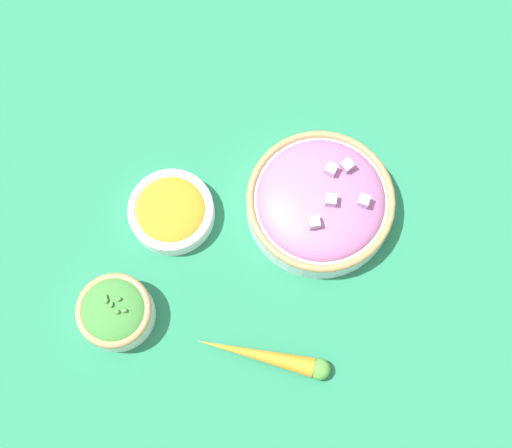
% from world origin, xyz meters
% --- Properties ---
extents(ground_plane, '(3.00, 3.00, 0.00)m').
position_xyz_m(ground_plane, '(0.00, 0.00, 0.00)').
color(ground_plane, '#23704C').
extents(bowl_red_onion, '(0.23, 0.23, 0.09)m').
position_xyz_m(bowl_red_onion, '(-0.07, 0.07, 0.03)').
color(bowl_red_onion, silver).
rests_on(bowl_red_onion, ground_plane).
extents(bowl_carrots, '(0.13, 0.13, 0.04)m').
position_xyz_m(bowl_carrots, '(0.04, -0.13, 0.02)').
color(bowl_carrots, white).
rests_on(bowl_carrots, ground_plane).
extents(bowl_broccoli, '(0.11, 0.11, 0.06)m').
position_xyz_m(bowl_broccoli, '(0.21, -0.13, 0.03)').
color(bowl_broccoli, silver).
rests_on(bowl_broccoli, ground_plane).
extents(loose_carrot, '(0.07, 0.20, 0.03)m').
position_xyz_m(loose_carrot, '(0.17, 0.10, 0.01)').
color(loose_carrot, orange).
rests_on(loose_carrot, ground_plane).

